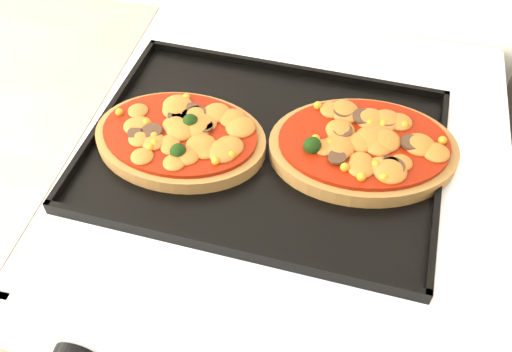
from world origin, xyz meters
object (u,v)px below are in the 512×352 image
(baking_tray, at_px, (264,148))
(stove, at_px, (281,305))
(pizza_left, at_px, (180,136))
(pizza_right, at_px, (363,146))

(baking_tray, bearing_deg, stove, 34.14)
(stove, height_order, baking_tray, baking_tray)
(pizza_left, bearing_deg, stove, 15.45)
(stove, bearing_deg, pizza_left, -164.55)
(stove, xyz_separation_m, baking_tray, (-0.04, -0.02, 0.47))
(stove, bearing_deg, baking_tray, -148.40)
(stove, height_order, pizza_right, pizza_right)
(stove, relative_size, baking_tray, 1.94)
(baking_tray, xyz_separation_m, pizza_left, (-0.11, -0.02, 0.02))
(pizza_left, bearing_deg, baking_tray, 9.62)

